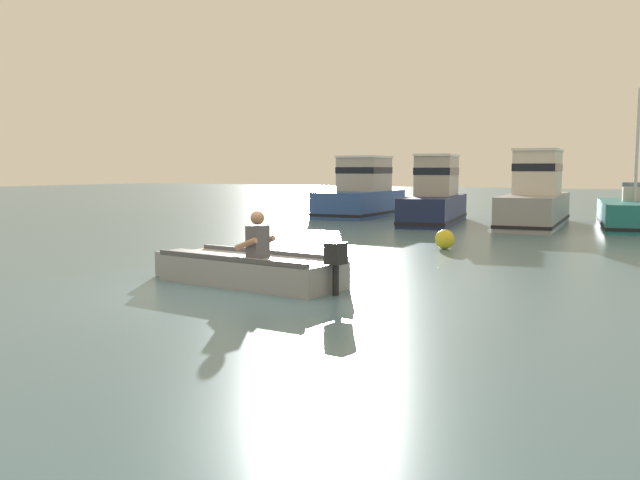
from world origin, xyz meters
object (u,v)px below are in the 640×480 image
at_px(moored_boat_teal, 635,215).
at_px(mooring_buoy, 445,239).
at_px(moored_boat_blue, 361,194).
at_px(rowboat_with_person, 248,269).
at_px(moored_boat_navy, 435,198).
at_px(moored_boat_grey, 536,198).

relative_size(moored_boat_teal, mooring_buoy, 13.00).
xyz_separation_m(moored_boat_blue, moored_boat_teal, (9.88, -0.45, -0.46)).
relative_size(rowboat_with_person, moored_boat_navy, 0.66).
distance_m(moored_boat_blue, moored_boat_teal, 9.90).
bearing_deg(moored_boat_blue, moored_boat_grey, -9.96).
bearing_deg(moored_boat_grey, rowboat_with_person, -94.88).
relative_size(moored_boat_blue, moored_boat_navy, 0.88).
bearing_deg(moored_boat_blue, rowboat_with_person, -69.47).
height_order(rowboat_with_person, moored_boat_teal, moored_boat_teal).
bearing_deg(moored_boat_teal, rowboat_with_person, -105.33).
bearing_deg(moored_boat_grey, moored_boat_blue, 170.04).
bearing_deg(moored_boat_navy, mooring_buoy, -67.33).
bearing_deg(mooring_buoy, rowboat_with_person, -99.02).
height_order(rowboat_with_person, mooring_buoy, rowboat_with_person).
xyz_separation_m(moored_boat_teal, mooring_buoy, (-3.10, -8.64, -0.18)).
xyz_separation_m(moored_boat_navy, moored_boat_teal, (6.18, 1.27, -0.46)).
bearing_deg(moored_boat_navy, moored_boat_blue, 155.10).
xyz_separation_m(rowboat_with_person, moored_boat_blue, (-5.77, 15.41, 0.62)).
relative_size(moored_boat_grey, moored_boat_teal, 1.07).
height_order(moored_boat_grey, mooring_buoy, moored_boat_grey).
bearing_deg(mooring_buoy, moored_boat_teal, 70.26).
relative_size(moored_boat_blue, moored_boat_grey, 0.78).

